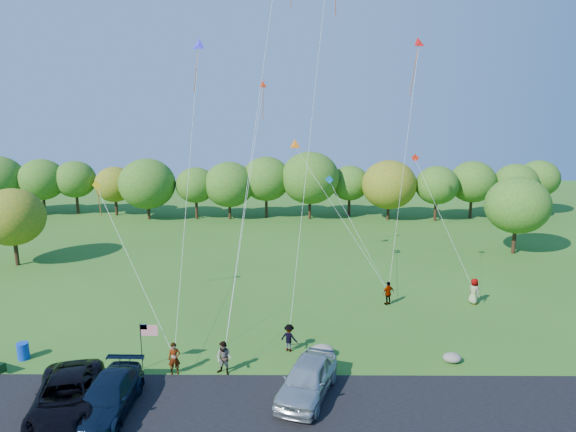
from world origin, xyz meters
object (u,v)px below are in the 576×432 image
at_px(flyer_c, 289,338).
at_px(trash_barrel, 23,351).
at_px(flyer_a, 174,359).
at_px(minivan_dark, 66,397).
at_px(minivan_silver, 307,379).
at_px(flyer_d, 388,293).
at_px(minivan_navy, 108,397).
at_px(flyer_e, 474,291).
at_px(flyer_b, 224,358).

distance_m(flyer_c, trash_barrel, 15.10).
bearing_deg(trash_barrel, flyer_c, 4.15).
relative_size(flyer_a, flyer_c, 1.09).
height_order(minivan_dark, trash_barrel, minivan_dark).
relative_size(minivan_dark, minivan_silver, 1.17).
distance_m(minivan_dark, flyer_d, 22.00).
bearing_deg(minivan_navy, minivan_dark, -177.09).
distance_m(flyer_a, flyer_e, 21.84).
bearing_deg(flyer_b, flyer_e, 53.08).
bearing_deg(flyer_e, minivan_silver, 106.34).
bearing_deg(flyer_c, minivan_silver, 125.38).
xyz_separation_m(minivan_dark, flyer_d, (17.38, 13.49, -0.05)).
height_order(flyer_a, flyer_e, flyer_e).
bearing_deg(minivan_dark, trash_barrel, 118.34).
relative_size(minivan_navy, flyer_b, 2.99).
relative_size(minivan_dark, flyer_c, 3.76).
distance_m(flyer_b, flyer_e, 19.52).
distance_m(minivan_silver, flyer_d, 13.42).
height_order(flyer_c, flyer_e, flyer_e).
bearing_deg(flyer_e, flyer_b, 92.77).
distance_m(flyer_a, trash_barrel, 9.10).
height_order(minivan_dark, minivan_navy, minivan_dark).
xyz_separation_m(minivan_navy, flyer_e, (21.70, 13.66, 0.08)).
height_order(flyer_b, flyer_c, flyer_b).
height_order(flyer_a, flyer_b, flyer_b).
bearing_deg(flyer_a, trash_barrel, 158.11).
xyz_separation_m(flyer_a, flyer_e, (19.41, 10.02, 0.06)).
bearing_deg(minivan_silver, flyer_c, 119.49).
relative_size(minivan_dark, trash_barrel, 6.35).
xyz_separation_m(flyer_c, flyer_d, (7.09, 7.11, 0.05)).
bearing_deg(flyer_b, flyer_c, 59.88).
xyz_separation_m(minivan_silver, flyer_b, (-4.37, 2.13, -0.04)).
bearing_deg(flyer_a, minivan_navy, -134.00).
xyz_separation_m(flyer_d, trash_barrel, (-22.15, -8.20, -0.38)).
distance_m(minivan_navy, flyer_a, 4.31).
bearing_deg(minivan_dark, flyer_a, 27.86).
bearing_deg(flyer_c, flyer_d, -110.30).
bearing_deg(flyer_b, minivan_navy, -121.35).
xyz_separation_m(flyer_a, trash_barrel, (-8.95, 1.58, -0.40)).
bearing_deg(minivan_silver, flyer_e, 63.16).
bearing_deg(flyer_a, flyer_e, 15.42).
height_order(flyer_b, trash_barrel, flyer_b).
distance_m(flyer_d, flyer_e, 6.21).
relative_size(flyer_c, trash_barrel, 1.69).
xyz_separation_m(flyer_c, trash_barrel, (-15.06, -1.09, -0.33)).
distance_m(flyer_b, trash_barrel, 11.71).
bearing_deg(flyer_e, flyer_a, 89.20).
xyz_separation_m(minivan_silver, flyer_d, (6.18, 11.91, -0.09)).
relative_size(minivan_silver, flyer_b, 2.86).
bearing_deg(flyer_a, minivan_dark, -150.32).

